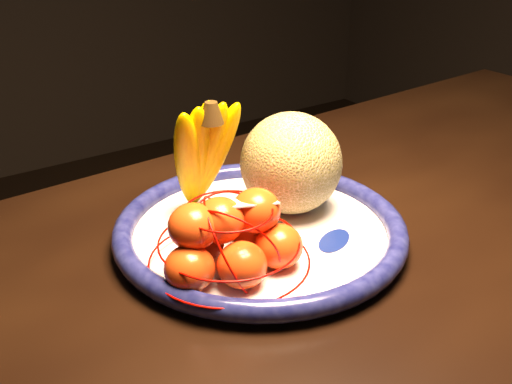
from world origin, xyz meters
TOP-DOWN VIEW (x-y plane):
  - dining_table at (0.10, -0.06)m, footprint 1.60×1.02m
  - fruit_bowl at (-0.11, 0.06)m, footprint 0.40×0.40m
  - cantaloupe at (-0.04, 0.09)m, footprint 0.14×0.14m
  - banana_bunch at (-0.15, 0.15)m, footprint 0.13×0.12m
  - mandarin_bag at (-0.19, 0.01)m, footprint 0.25×0.25m
  - price_tag at (-0.17, 0.00)m, footprint 0.08×0.04m

SIDE VIEW (x-z plane):
  - dining_table at x=0.10m, z-range 0.31..1.08m
  - fruit_bowl at x=-0.11m, z-range 0.78..0.81m
  - mandarin_bag at x=-0.19m, z-range 0.77..0.90m
  - cantaloupe at x=-0.04m, z-range 0.79..0.94m
  - price_tag at x=-0.17m, z-range 0.87..0.89m
  - banana_bunch at x=-0.15m, z-range 0.79..0.98m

